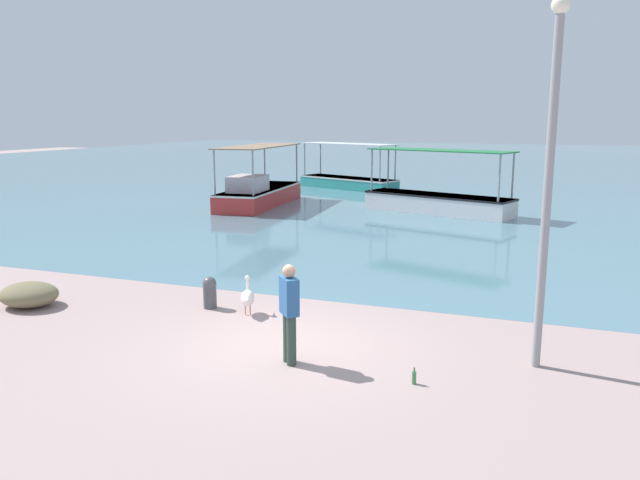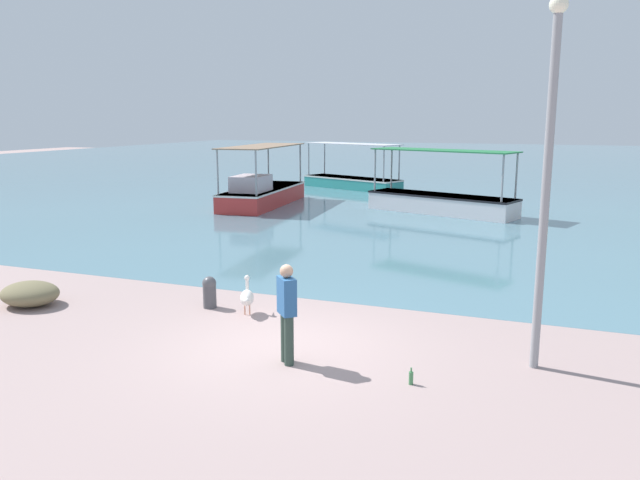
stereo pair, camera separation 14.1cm
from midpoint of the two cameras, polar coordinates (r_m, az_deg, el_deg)
The scene contains 11 objects.
ground at distance 11.28m, azimuth -3.20°, elevation -9.81°, with size 120.00×120.00×0.00m, color #A88D8A.
harbor_water at distance 57.91m, azimuth 16.66°, elevation 6.66°, with size 110.00×90.00×0.00m, color slate.
fishing_boat_center at distance 29.19m, azimuth -5.21°, elevation 4.41°, with size 2.66×6.87×2.76m.
fishing_boat_near_left at distance 36.27m, azimuth 3.05°, elevation 5.53°, with size 6.36×3.92×2.58m.
fishing_boat_far_right at distance 27.22m, azimuth 11.16°, elevation 3.60°, with size 6.70×3.64×2.70m.
pelican at distance 13.06m, azimuth -6.38°, elevation -5.19°, with size 0.49×0.77×0.80m.
lamp_post at distance 10.33m, azimuth 20.44°, elevation 6.17°, with size 0.28×0.28×5.80m.
mooring_bollard at distance 13.63m, azimuth -9.78°, elevation -4.63°, with size 0.30×0.30×0.69m.
fisherman_standing at distance 10.32m, azimuth -2.65°, elevation -6.49°, with size 0.43×0.44×1.69m.
net_pile at distance 14.99m, azimuth -24.75°, elevation -4.48°, with size 1.30×1.11×0.52m, color #766C4C.
glass_bottle at distance 9.90m, azimuth 8.73°, elevation -12.34°, with size 0.07×0.07×0.27m.
Camera 2 is at (4.40, -9.59, 4.02)m, focal length 35.00 mm.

